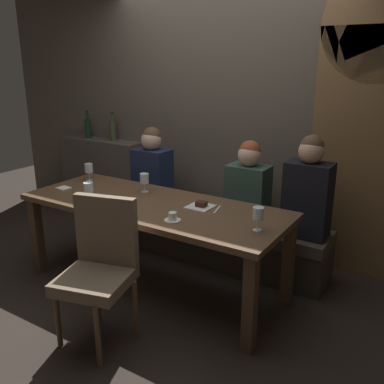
{
  "coord_description": "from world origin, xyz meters",
  "views": [
    {
      "loc": [
        1.97,
        -2.53,
        1.82
      ],
      "look_at": [
        0.28,
        0.15,
        0.84
      ],
      "focal_mm": 39.31,
      "sensor_mm": 36.0,
      "label": 1
    }
  ],
  "objects": [
    {
      "name": "wine_glass_near_left",
      "position": [
        -0.92,
        0.21,
        0.85
      ],
      "size": [
        0.08,
        0.08,
        0.16
      ],
      "color": "silver",
      "rests_on": "dining_table"
    },
    {
      "name": "back_wall_tiled",
      "position": [
        0.0,
        1.22,
        1.5
      ],
      "size": [
        6.0,
        0.12,
        3.0
      ],
      "primitive_type": "cube",
      "color": "brown",
      "rests_on": "ground"
    },
    {
      "name": "wine_bottle_pale_label",
      "position": [
        -1.38,
        1.07,
        1.07
      ],
      "size": [
        0.08,
        0.08,
        0.33
      ],
      "color": "#384728",
      "rests_on": "back_counter"
    },
    {
      "name": "dessert_plate",
      "position": [
        0.38,
        0.11,
        0.75
      ],
      "size": [
        0.19,
        0.19,
        0.05
      ],
      "color": "white",
      "rests_on": "dining_table"
    },
    {
      "name": "diner_redhead",
      "position": [
        -0.53,
        0.69,
        0.81
      ],
      "size": [
        0.36,
        0.24,
        0.77
      ],
      "color": "#192342",
      "rests_on": "banquette_bench"
    },
    {
      "name": "espresso_cup",
      "position": [
        0.36,
        -0.24,
        0.77
      ],
      "size": [
        0.12,
        0.12,
        0.06
      ],
      "color": "white",
      "rests_on": "dining_table"
    },
    {
      "name": "diner_far_end",
      "position": [
        1.04,
        0.69,
        0.84
      ],
      "size": [
        0.36,
        0.24,
        0.83
      ],
      "color": "black",
      "rests_on": "banquette_bench"
    },
    {
      "name": "dining_table",
      "position": [
        0.0,
        0.0,
        0.65
      ],
      "size": [
        2.2,
        0.84,
        0.74
      ],
      "color": "#493422",
      "rests_on": "ground"
    },
    {
      "name": "wine_glass_center_front",
      "position": [
        0.94,
        -0.08,
        0.86
      ],
      "size": [
        0.08,
        0.08,
        0.16
      ],
      "color": "silver",
      "rests_on": "dining_table"
    },
    {
      "name": "banquette_bench",
      "position": [
        0.0,
        0.7,
        0.23
      ],
      "size": [
        2.5,
        0.44,
        0.45
      ],
      "color": "#312A23",
      "rests_on": "ground"
    },
    {
      "name": "ground",
      "position": [
        0.0,
        0.0,
        0.0
      ],
      "size": [
        9.0,
        9.0,
        0.0
      ],
      "primitive_type": "plane",
      "color": "black"
    },
    {
      "name": "chair_near_side",
      "position": [
        0.11,
        -0.72,
        0.56
      ],
      "size": [
        0.54,
        0.54,
        0.98
      ],
      "color": "brown",
      "rests_on": "ground"
    },
    {
      "name": "diner_bearded",
      "position": [
        0.5,
        0.72,
        0.8
      ],
      "size": [
        0.36,
        0.24,
        0.73
      ],
      "color": "#2D473D",
      "rests_on": "banquette_bench"
    },
    {
      "name": "arched_door",
      "position": [
        1.35,
        1.15,
        1.36
      ],
      "size": [
        0.9,
        0.05,
        2.55
      ],
      "color": "brown",
      "rests_on": "ground"
    },
    {
      "name": "wine_bottle_dark_red",
      "position": [
        -1.74,
        1.03,
        1.07
      ],
      "size": [
        0.08,
        0.08,
        0.33
      ],
      "color": "black",
      "rests_on": "back_counter"
    },
    {
      "name": "fork_on_table",
      "position": [
        0.52,
        0.13,
        0.74
      ],
      "size": [
        0.06,
        0.17,
        0.01
      ],
      "primitive_type": "cube",
      "rotation": [
        0.0,
        0.0,
        0.24
      ],
      "color": "silver",
      "rests_on": "dining_table"
    },
    {
      "name": "folded_napkin",
      "position": [
        -0.92,
        -0.1,
        0.74
      ],
      "size": [
        0.12,
        0.11,
        0.01
      ],
      "primitive_type": "cube",
      "rotation": [
        0.0,
        0.0,
        -0.09
      ],
      "color": "silver",
      "rests_on": "dining_table"
    },
    {
      "name": "wine_glass_far_left",
      "position": [
        -0.24,
        0.21,
        0.85
      ],
      "size": [
        0.08,
        0.08,
        0.16
      ],
      "color": "silver",
      "rests_on": "dining_table"
    },
    {
      "name": "wine_glass_near_right",
      "position": [
        -0.45,
        -0.26,
        0.85
      ],
      "size": [
        0.08,
        0.08,
        0.16
      ],
      "color": "silver",
      "rests_on": "dining_table"
    },
    {
      "name": "back_counter",
      "position": [
        -1.55,
        1.04,
        0.47
      ],
      "size": [
        1.1,
        0.28,
        0.95
      ],
      "primitive_type": "cube",
      "color": "#494138",
      "rests_on": "ground"
    }
  ]
}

